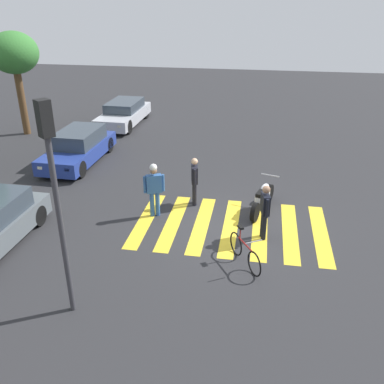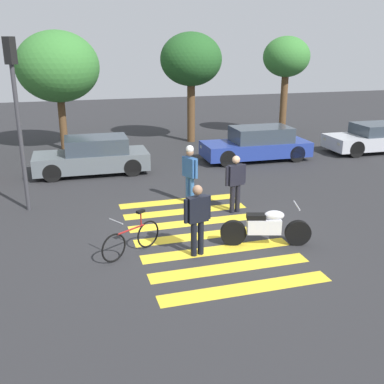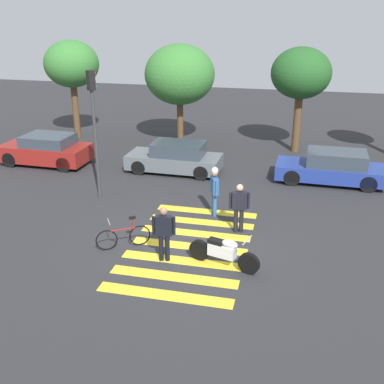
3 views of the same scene
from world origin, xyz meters
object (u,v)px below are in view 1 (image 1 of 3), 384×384
Objects in this scene: officer_on_foot at (265,209)px; traffic_light_pole at (54,181)px; leaning_bicycle at (245,252)px; car_silver_sedan at (124,113)px; pedestrian_bystander at (154,186)px; officer_by_motorcycle at (194,179)px; car_blue_hatchback at (79,147)px; police_motorcycle at (263,198)px.

officer_on_foot is 6.13m from traffic_light_pole.
officer_on_foot is at bearing -47.50° from traffic_light_pole.
leaning_bicycle is at bearing 162.11° from officer_on_foot.
pedestrian_bystander is at bearing -156.87° from car_silver_sedan.
officer_on_foot reaches higher than officer_by_motorcycle.
car_blue_hatchback reaches higher than leaning_bicycle.
officer_on_foot is 3.55m from pedestrian_bystander.
police_motorcycle is 1.27× the size of officer_on_foot.
traffic_light_pole is at bearing 132.50° from officer_on_foot.
leaning_bicycle is at bearing 172.66° from police_motorcycle.
pedestrian_bystander is at bearing 132.33° from officer_by_motorcycle.
police_motorcycle reaches higher than leaning_bicycle.
car_silver_sedan is at bearing -0.90° from car_blue_hatchback.
car_blue_hatchback is (6.39, 7.34, 0.28)m from leaning_bicycle.
officer_by_motorcycle reaches higher than police_motorcycle.
officer_on_foot is 1.01× the size of officer_by_motorcycle.
pedestrian_bystander is (2.25, 3.00, 0.66)m from leaning_bicycle.
officer_on_foot reaches higher than car_silver_sedan.
car_silver_sedan is (9.96, 4.26, -0.42)m from pedestrian_bystander.
traffic_light_pole is (-3.86, 4.21, 2.22)m from officer_on_foot.
officer_by_motorcycle is at bearing 87.11° from police_motorcycle.
police_motorcycle is 7.47m from traffic_light_pole.
leaning_bicycle is 1.61m from officer_on_foot.
car_silver_sedan reaches higher than police_motorcycle.
officer_by_motorcycle is 6.40m from traffic_light_pole.
police_motorcycle is 1.45× the size of leaning_bicycle.
traffic_light_pole is (-14.64, -3.50, 2.56)m from car_silver_sedan.
officer_by_motorcycle is (0.12, 2.28, 0.49)m from police_motorcycle.
police_motorcycle is at bearing -139.78° from car_silver_sedan.
car_blue_hatchback is (3.12, 5.47, -0.30)m from officer_by_motorcycle.
police_motorcycle is 1.19× the size of pedestrian_bystander.
traffic_light_pole reaches higher than police_motorcycle.
car_silver_sedan is 0.96× the size of traffic_light_pole.
leaning_bicycle is at bearing -150.09° from officer_by_motorcycle.
officer_on_foot is 0.37× the size of car_silver_sedan.
car_blue_hatchback is at bearing 67.32° from police_motorcycle.
pedestrian_bystander is (-1.02, 1.12, 0.09)m from officer_by_motorcycle.
traffic_light_pole is at bearing 122.95° from leaning_bicycle.
traffic_light_pole reaches higher than pedestrian_bystander.
traffic_light_pole is (-2.43, 3.75, 2.81)m from leaning_bicycle.
officer_by_motorcycle is 0.36× the size of car_silver_sedan.
leaning_bicycle is (-3.15, 0.41, -0.08)m from police_motorcycle.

